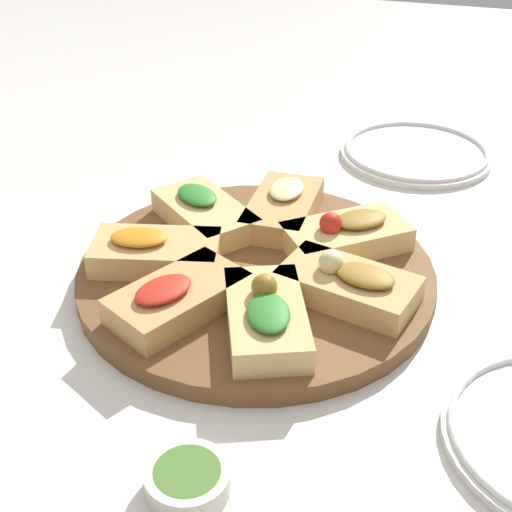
# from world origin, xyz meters

# --- Properties ---
(ground_plane) EXTENTS (3.00, 3.00, 0.00)m
(ground_plane) POSITION_xyz_m (0.00, 0.00, 0.00)
(ground_plane) COLOR silver
(serving_board) EXTENTS (0.44, 0.44, 0.02)m
(serving_board) POSITION_xyz_m (0.00, 0.00, 0.01)
(serving_board) COLOR brown
(serving_board) RESTS_ON ground_plane
(focaccia_slice_0) EXTENTS (0.12, 0.17, 0.05)m
(focaccia_slice_0) POSITION_xyz_m (0.03, 0.12, 0.04)
(focaccia_slice_0) COLOR tan
(focaccia_slice_0) RESTS_ON serving_board
(focaccia_slice_1) EXTENTS (0.16, 0.17, 0.05)m
(focaccia_slice_1) POSITION_xyz_m (-0.08, 0.10, 0.04)
(focaccia_slice_1) COLOR #DBB775
(focaccia_slice_1) RESTS_ON serving_board
(focaccia_slice_2) EXTENTS (0.15, 0.08, 0.04)m
(focaccia_slice_2) POSITION_xyz_m (-0.12, -0.00, 0.04)
(focaccia_slice_2) COLOR tan
(focaccia_slice_2) RESTS_ON serving_board
(focaccia_slice_3) EXTENTS (0.16, 0.17, 0.04)m
(focaccia_slice_3) POSITION_xyz_m (-0.08, -0.10, 0.04)
(focaccia_slice_3) COLOR #DBB775
(focaccia_slice_3) RESTS_ON serving_board
(focaccia_slice_4) EXTENTS (0.12, 0.17, 0.04)m
(focaccia_slice_4) POSITION_xyz_m (0.03, -0.12, 0.04)
(focaccia_slice_4) COLOR tan
(focaccia_slice_4) RESTS_ON serving_board
(focaccia_slice_5) EXTENTS (0.17, 0.14, 0.04)m
(focaccia_slice_5) POSITION_xyz_m (0.11, -0.06, 0.04)
(focaccia_slice_5) COLOR tan
(focaccia_slice_5) RESTS_ON serving_board
(focaccia_slice_6) EXTENTS (0.17, 0.13, 0.05)m
(focaccia_slice_6) POSITION_xyz_m (0.11, 0.05, 0.04)
(focaccia_slice_6) COLOR #DBB775
(focaccia_slice_6) RESTS_ON serving_board
(plate_left) EXTENTS (0.25, 0.25, 0.02)m
(plate_left) POSITION_xyz_m (-0.43, 0.15, 0.01)
(plate_left) COLOR white
(plate_left) RESTS_ON ground_plane
(dipping_bowl) EXTENTS (0.08, 0.08, 0.02)m
(dipping_bowl) POSITION_xyz_m (0.32, 0.04, 0.01)
(dipping_bowl) COLOR silver
(dipping_bowl) RESTS_ON ground_plane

